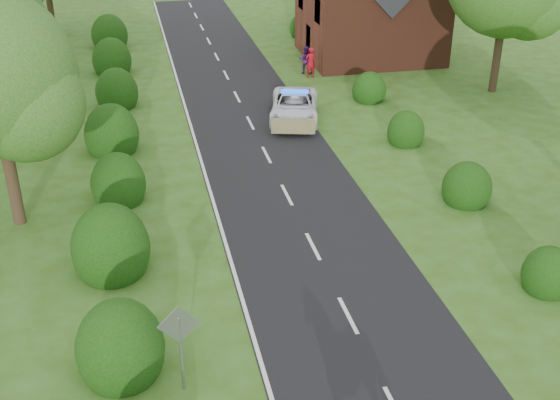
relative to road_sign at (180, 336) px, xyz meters
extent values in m
cube|color=black|center=(5.00, 13.00, -1.64)|extent=(6.00, 70.00, 0.02)
cube|color=white|center=(5.00, 2.00, -1.63)|extent=(0.12, 1.80, 0.01)
cube|color=white|center=(5.00, 6.00, -1.63)|extent=(0.12, 1.80, 0.01)
cube|color=white|center=(5.00, 10.00, -1.63)|extent=(0.12, 1.80, 0.01)
cube|color=white|center=(5.00, 14.00, -1.63)|extent=(0.12, 1.80, 0.01)
cube|color=white|center=(5.00, 18.00, -1.63)|extent=(0.12, 1.80, 0.01)
cube|color=white|center=(5.00, 22.00, -1.63)|extent=(0.12, 1.80, 0.01)
cube|color=white|center=(5.00, 26.00, -1.63)|extent=(0.12, 1.80, 0.01)
cube|color=white|center=(5.00, 30.00, -1.63)|extent=(0.12, 1.80, 0.01)
cube|color=white|center=(5.00, 34.00, -1.63)|extent=(0.12, 1.80, 0.01)
cube|color=white|center=(5.00, 38.00, -1.63)|extent=(0.12, 1.80, 0.01)
cube|color=white|center=(5.00, 42.00, -1.63)|extent=(0.12, 1.80, 0.01)
cube|color=white|center=(5.00, 46.00, -1.63)|extent=(0.12, 1.80, 0.01)
cube|color=white|center=(2.10, 13.00, -1.63)|extent=(0.12, 70.00, 0.01)
ellipsoid|color=black|center=(-1.50, 1.00, -0.91)|extent=(2.30, 2.41, 2.70)
ellipsoid|color=black|center=(-1.70, 6.00, -0.83)|extent=(2.50, 2.62, 3.00)
ellipsoid|color=black|center=(-1.40, 11.00, -0.97)|extent=(2.10, 2.20, 2.50)
ellipsoid|color=black|center=(-1.60, 16.00, -0.88)|extent=(2.40, 2.52, 2.80)
ellipsoid|color=black|center=(-1.30, 22.00, -0.94)|extent=(2.20, 2.31, 2.60)
ellipsoid|color=black|center=(-1.50, 28.00, -0.91)|extent=(2.30, 2.41, 2.70)
ellipsoid|color=black|center=(-1.60, 34.00, -0.88)|extent=(2.40, 2.52, 2.80)
ellipsoid|color=black|center=(11.40, 2.00, -1.13)|extent=(1.60, 1.68, 1.90)
ellipsoid|color=black|center=(11.60, 8.00, -1.08)|extent=(1.90, 2.00, 2.10)
ellipsoid|color=black|center=(11.50, 14.00, -1.10)|extent=(1.70, 1.78, 2.00)
ellipsoid|color=black|center=(11.80, 20.00, -1.10)|extent=(1.80, 1.89, 2.00)
ellipsoid|color=black|center=(11.60, 34.00, -1.10)|extent=(1.70, 1.78, 2.00)
cylinder|color=#332316|center=(-5.00, 10.00, 0.33)|extent=(0.44, 0.44, 3.96)
sphere|color=olive|center=(-4.02, 9.44, 3.03)|extent=(3.92, 3.92, 3.92)
sphere|color=olive|center=(-5.52, 17.44, 2.77)|extent=(3.92, 3.92, 3.92)
cylinder|color=#332316|center=(-5.50, 38.00, 0.44)|extent=(0.44, 0.44, 4.18)
cylinder|color=#332316|center=(19.00, 20.00, 0.55)|extent=(0.44, 0.44, 4.40)
cylinder|color=#332316|center=(14.00, 36.00, 0.33)|extent=(0.44, 0.44, 3.96)
cylinder|color=gray|center=(0.00, 0.00, -0.55)|extent=(0.08, 0.08, 2.20)
cube|color=gray|center=(0.00, 0.00, 0.35)|extent=(1.06, 0.04, 1.06)
cube|color=brown|center=(14.50, 28.00, 1.10)|extent=(8.00, 7.00, 5.50)
imported|color=white|center=(7.24, 18.05, -0.97)|extent=(3.48, 5.37, 1.37)
cube|color=yellow|center=(6.59, 15.63, -1.03)|extent=(2.00, 0.59, 0.76)
cube|color=blue|center=(7.24, 18.05, -0.20)|extent=(1.39, 0.62, 0.14)
imported|color=#A10E1B|center=(9.76, 24.54, -0.76)|extent=(0.75, 0.59, 1.80)
imported|color=#3C1450|center=(9.67, 25.38, -0.82)|extent=(0.98, 0.88, 1.66)
camera|label=1|loc=(-0.57, -13.88, 10.83)|focal=45.00mm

